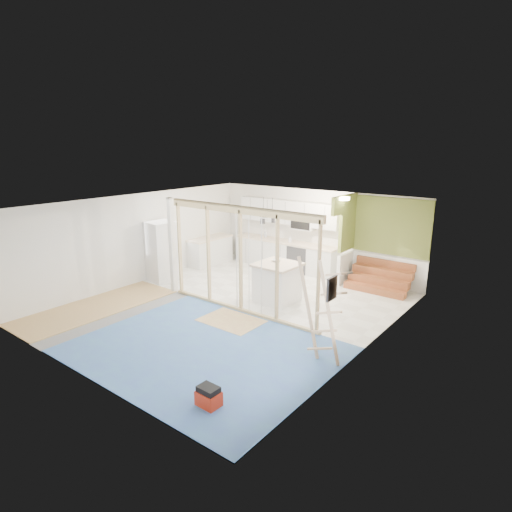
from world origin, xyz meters
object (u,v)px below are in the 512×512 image
Objects in this scene: toolbox at (209,397)px; ladder at (321,312)px; island at (277,283)px; fridge at (162,252)px.

ladder is (0.67, 2.28, 0.85)m from toolbox.
toolbox is (1.77, -4.39, -0.34)m from island.
island is 3.26m from ladder.
island is at bearing 113.25° from toolbox.
island is 4.75m from toolbox.
fridge reaches higher than toolbox.
fridge is 6.66m from toolbox.
island reaches higher than toolbox.
ladder reaches higher than fridge.
toolbox is at bearing -123.05° from ladder.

